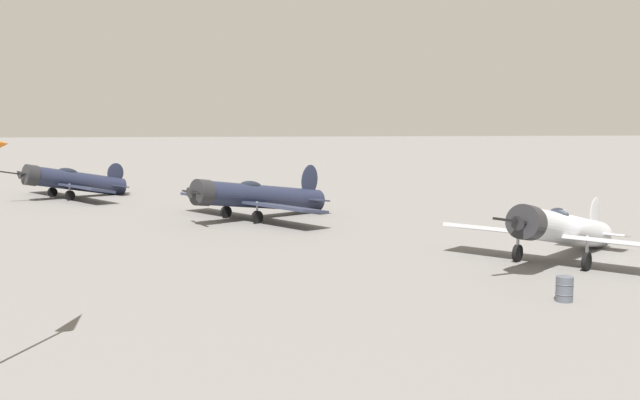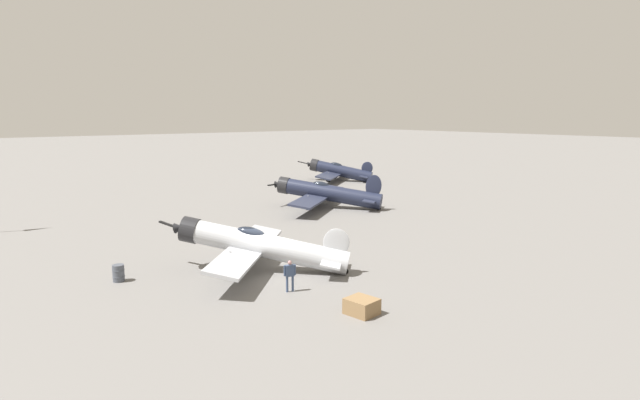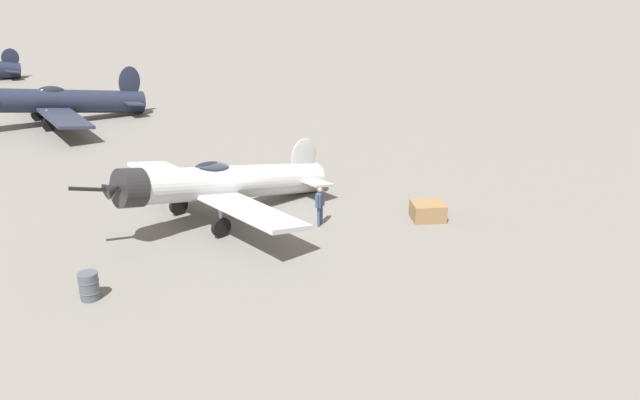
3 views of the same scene
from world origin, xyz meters
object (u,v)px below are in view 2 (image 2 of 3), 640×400
equipment_crate (362,306)px  fuel_drum (118,273)px  airplane_far_line (338,171)px  ground_crew_mechanic (290,273)px  airplane_foreground (258,245)px  airplane_mid_apron (325,193)px

equipment_crate → fuel_drum: bearing=32.1°
equipment_crate → fuel_drum: fuel_drum is taller
airplane_far_line → ground_crew_mechanic: bearing=100.1°
airplane_foreground → fuel_drum: (2.97, 6.98, -1.06)m
airplane_mid_apron → ground_crew_mechanic: 24.11m
ground_crew_mechanic → airplane_foreground: bearing=-169.0°
airplane_far_line → equipment_crate: size_ratio=7.76×
airplane_foreground → fuel_drum: airplane_foreground is taller
ground_crew_mechanic → equipment_crate: size_ratio=1.10×
ground_crew_mechanic → fuel_drum: bearing=-118.2°
ground_crew_mechanic → fuel_drum: 9.51m
airplane_far_line → fuel_drum: airplane_far_line is taller
airplane_mid_apron → equipment_crate: bearing=108.2°
airplane_mid_apron → equipment_crate: size_ratio=7.77×
airplane_foreground → airplane_mid_apron: bearing=-94.3°
airplane_foreground → equipment_crate: bearing=136.4°
fuel_drum → equipment_crate: bearing=-147.9°
fuel_drum → airplane_foreground: bearing=-113.0°
airplane_mid_apron → equipment_crate: 27.06m
ground_crew_mechanic → fuel_drum: (7.05, 6.36, -0.53)m
ground_crew_mechanic → airplane_mid_apron: bearing=157.0°
airplane_mid_apron → airplane_far_line: 20.24m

